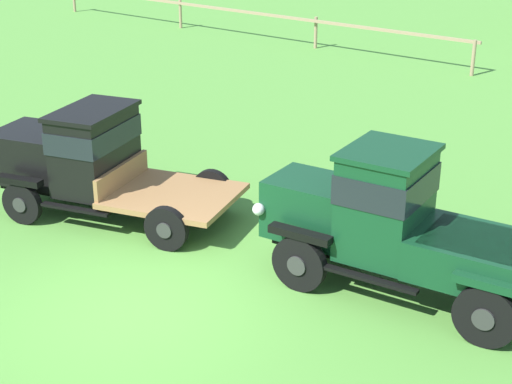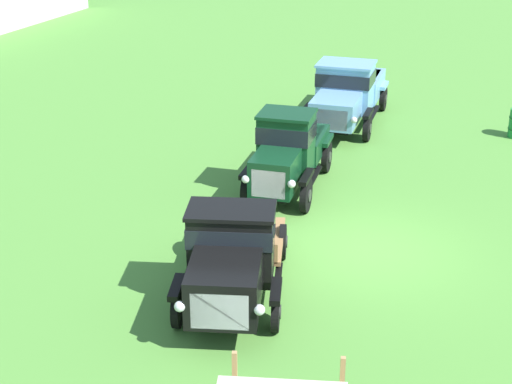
# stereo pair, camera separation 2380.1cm
# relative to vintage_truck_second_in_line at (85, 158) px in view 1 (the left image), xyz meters

# --- Properties ---
(ground_plane) EXTENTS (240.00, 240.00, 0.00)m
(ground_plane) POSITION_rel_vintage_truck_second_in_line_xyz_m (3.37, -1.99, -1.06)
(ground_plane) COLOR #518E38
(paddock_fence) EXTENTS (19.35, 0.54, 1.13)m
(paddock_fence) POSITION_rel_vintage_truck_second_in_line_xyz_m (-8.01, 14.63, -0.19)
(paddock_fence) COLOR #997F60
(paddock_fence) RESTS_ON ground
(vintage_truck_second_in_line) EXTENTS (5.07, 3.06, 2.04)m
(vintage_truck_second_in_line) POSITION_rel_vintage_truck_second_in_line_xyz_m (0.00, 0.00, 0.00)
(vintage_truck_second_in_line) COLOR black
(vintage_truck_second_in_line) RESTS_ON ground
(vintage_truck_midrow_center) EXTENTS (4.63, 2.08, 2.26)m
(vintage_truck_midrow_center) POSITION_rel_vintage_truck_second_in_line_xyz_m (6.04, 0.81, 0.07)
(vintage_truck_midrow_center) COLOR black
(vintage_truck_midrow_center) RESTS_ON ground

